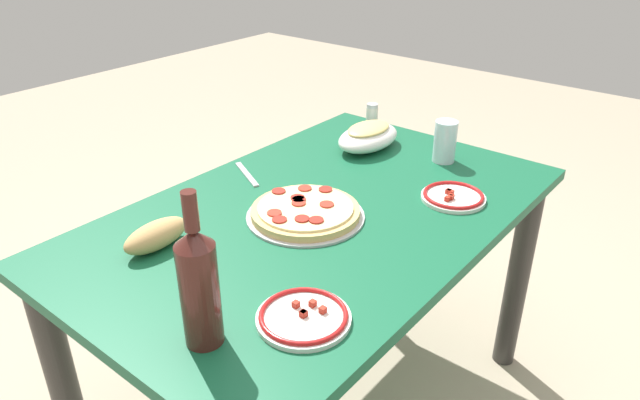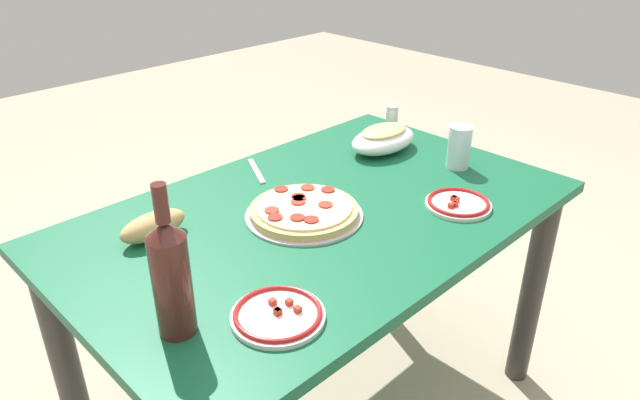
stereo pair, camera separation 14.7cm
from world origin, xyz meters
TOP-DOWN VIEW (x-y plane):
  - dining_table at (0.00, 0.00)m, footprint 1.29×0.80m
  - pepperoni_pizza at (-0.05, 0.01)m, footprint 0.29×0.29m
  - baked_pasta_dish at (0.42, 0.14)m, footprint 0.24×0.15m
  - wine_bottle at (-0.51, -0.15)m, footprint 0.07×0.07m
  - water_glass at (0.48, -0.09)m, footprint 0.07×0.07m
  - side_plate_near at (0.27, -0.23)m, footprint 0.17×0.17m
  - side_plate_far at (-0.36, -0.25)m, footprint 0.18×0.18m
  - bread_loaf at (-0.37, 0.18)m, footprint 0.16×0.07m
  - spice_shaker at (0.57, 0.23)m, footprint 0.04×0.04m
  - fork_left at (0.03, 0.30)m, footprint 0.09×0.16m

SIDE VIEW (x-z plane):
  - dining_table at x=0.00m, z-range 0.23..0.95m
  - fork_left at x=0.03m, z-range 0.71..0.72m
  - side_plate_far at x=-0.36m, z-range 0.71..0.73m
  - side_plate_near at x=0.27m, z-range 0.71..0.73m
  - pepperoni_pizza at x=-0.05m, z-range 0.71..0.75m
  - bread_loaf at x=-0.37m, z-range 0.71..0.78m
  - baked_pasta_dish at x=0.42m, z-range 0.72..0.79m
  - spice_shaker at x=0.57m, z-range 0.71..0.80m
  - water_glass at x=0.48m, z-range 0.71..0.84m
  - wine_bottle at x=-0.51m, z-range 0.68..0.98m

